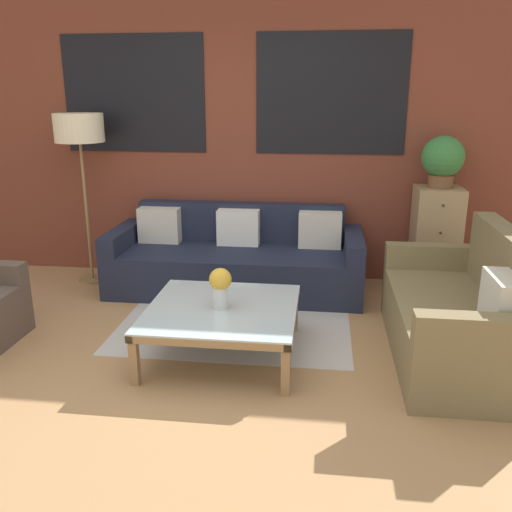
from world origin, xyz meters
The scene contains 10 objects.
ground_plane centered at (0.00, 0.00, 0.00)m, with size 16.00×16.00×0.00m, color #AD7F51.
wall_back_brick centered at (0.00, 2.44, 1.41)m, with size 8.40×0.09×2.80m.
rug centered at (0.23, 1.19, 0.00)m, with size 1.85×1.49×0.00m.
couch_dark centered at (0.11, 1.95, 0.28)m, with size 2.34×0.88×0.78m.
settee_vintage centered at (1.89, 0.75, 0.31)m, with size 0.80×1.63×0.92m.
coffee_table centered at (0.23, 0.58, 0.32)m, with size 1.04×1.04×0.37m.
floor_lamp centered at (-1.37, 2.02, 1.44)m, with size 0.46×0.46×1.63m.
drawer_cabinet centered at (1.96, 2.15, 0.49)m, with size 0.41×0.43×0.99m.
potted_plant centered at (1.96, 2.15, 1.24)m, with size 0.38×0.38×0.46m.
flower_vase centered at (0.23, 0.56, 0.54)m, with size 0.16×0.16×0.29m.
Camera 1 is at (0.90, -2.90, 1.80)m, focal length 38.00 mm.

